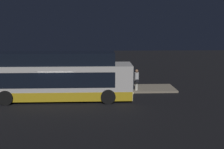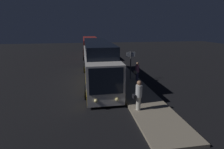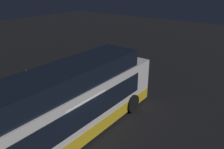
{
  "view_description": "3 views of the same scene",
  "coord_description": "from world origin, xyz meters",
  "px_view_note": "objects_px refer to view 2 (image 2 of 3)",
  "views": [
    {
      "loc": [
        3.53,
        -16.49,
        5.47
      ],
      "look_at": [
        4.16,
        0.82,
        1.86
      ],
      "focal_mm": 35.0,
      "sensor_mm": 36.0,
      "label": 1
    },
    {
      "loc": [
        15.67,
        -1.09,
        5.12
      ],
      "look_at": [
        4.16,
        0.82,
        1.86
      ],
      "focal_mm": 28.0,
      "sensor_mm": 36.0,
      "label": 2
    },
    {
      "loc": [
        -6.05,
        -7.0,
        7.22
      ],
      "look_at": [
        4.16,
        0.82,
        1.86
      ],
      "focal_mm": 35.0,
      "sensor_mm": 36.0,
      "label": 3
    }
  ],
  "objects_px": {
    "bus_lead": "(98,64)",
    "passenger_waiting": "(121,73)",
    "bus_second": "(91,47)",
    "passenger_boarding": "(137,71)",
    "suitcase": "(122,77)",
    "sign_post": "(131,62)",
    "passenger_with_bags": "(139,94)"
  },
  "relations": [
    {
      "from": "bus_lead",
      "to": "passenger_waiting",
      "type": "bearing_deg",
      "value": 60.42
    },
    {
      "from": "bus_second",
      "to": "passenger_boarding",
      "type": "bearing_deg",
      "value": 12.9
    },
    {
      "from": "bus_second",
      "to": "suitcase",
      "type": "bearing_deg",
      "value": 8.12
    },
    {
      "from": "passenger_boarding",
      "to": "sign_post",
      "type": "distance_m",
      "value": 1.07
    },
    {
      "from": "passenger_boarding",
      "to": "sign_post",
      "type": "relative_size",
      "value": 0.65
    },
    {
      "from": "bus_lead",
      "to": "passenger_waiting",
      "type": "xyz_separation_m",
      "value": [
        1.13,
        1.99,
        -0.65
      ]
    },
    {
      "from": "bus_second",
      "to": "passenger_waiting",
      "type": "xyz_separation_m",
      "value": [
        15.8,
        1.99,
        -0.51
      ]
    },
    {
      "from": "passenger_with_bags",
      "to": "suitcase",
      "type": "relative_size",
      "value": 1.93
    },
    {
      "from": "bus_lead",
      "to": "suitcase",
      "type": "xyz_separation_m",
      "value": [
        0.59,
        2.18,
        -1.14
      ]
    },
    {
      "from": "bus_second",
      "to": "suitcase",
      "type": "height_order",
      "value": "bus_second"
    },
    {
      "from": "passenger_with_bags",
      "to": "passenger_waiting",
      "type": "bearing_deg",
      "value": -5.1
    },
    {
      "from": "bus_second",
      "to": "sign_post",
      "type": "distance_m",
      "value": 15.21
    },
    {
      "from": "bus_lead",
      "to": "passenger_waiting",
      "type": "relative_size",
      "value": 7.33
    },
    {
      "from": "suitcase",
      "to": "sign_post",
      "type": "xyz_separation_m",
      "value": [
        -0.36,
        0.9,
        1.34
      ]
    },
    {
      "from": "passenger_with_bags",
      "to": "passenger_boarding",
      "type": "bearing_deg",
      "value": -20.04
    },
    {
      "from": "passenger_waiting",
      "to": "sign_post",
      "type": "xyz_separation_m",
      "value": [
        -0.9,
        1.09,
        0.85
      ]
    },
    {
      "from": "passenger_with_bags",
      "to": "sign_post",
      "type": "bearing_deg",
      "value": -14.55
    },
    {
      "from": "passenger_waiting",
      "to": "passenger_with_bags",
      "type": "xyz_separation_m",
      "value": [
        5.45,
        -0.15,
        0.16
      ]
    },
    {
      "from": "bus_lead",
      "to": "suitcase",
      "type": "bearing_deg",
      "value": 74.84
    },
    {
      "from": "passenger_waiting",
      "to": "bus_second",
      "type": "bearing_deg",
      "value": -87.2
    },
    {
      "from": "passenger_boarding",
      "to": "suitcase",
      "type": "relative_size",
      "value": 1.8
    },
    {
      "from": "passenger_waiting",
      "to": "sign_post",
      "type": "bearing_deg",
      "value": -144.68
    },
    {
      "from": "passenger_waiting",
      "to": "suitcase",
      "type": "relative_size",
      "value": 1.65
    },
    {
      "from": "bus_second",
      "to": "passenger_with_bags",
      "type": "distance_m",
      "value": 21.34
    },
    {
      "from": "passenger_boarding",
      "to": "suitcase",
      "type": "bearing_deg",
      "value": 40.61
    },
    {
      "from": "passenger_waiting",
      "to": "passenger_with_bags",
      "type": "bearing_deg",
      "value": 84.1
    },
    {
      "from": "bus_lead",
      "to": "passenger_with_bags",
      "type": "xyz_separation_m",
      "value": [
        6.58,
        1.84,
        -0.49
      ]
    },
    {
      "from": "passenger_with_bags",
      "to": "sign_post",
      "type": "relative_size",
      "value": 0.7
    },
    {
      "from": "passenger_boarding",
      "to": "passenger_with_bags",
      "type": "distance_m",
      "value": 6.01
    },
    {
      "from": "sign_post",
      "to": "passenger_waiting",
      "type": "bearing_deg",
      "value": -50.3
    },
    {
      "from": "passenger_boarding",
      "to": "suitcase",
      "type": "xyz_separation_m",
      "value": [
        -0.23,
        -1.37,
        -0.58
      ]
    },
    {
      "from": "suitcase",
      "to": "bus_second",
      "type": "bearing_deg",
      "value": -171.88
    }
  ]
}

